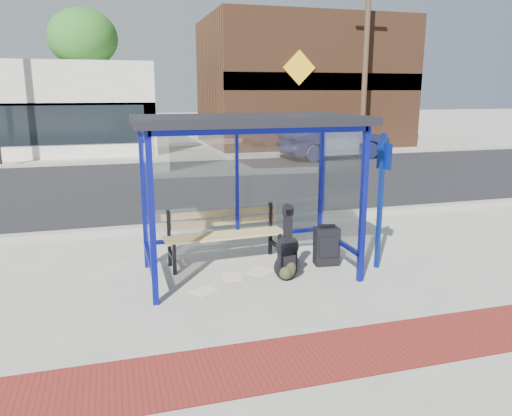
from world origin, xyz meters
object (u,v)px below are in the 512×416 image
object	(u,v)px
bench	(224,232)
fire_hydrant	(379,143)
suitcase	(327,246)
parked_car	(335,140)
guitar_bag	(287,254)
backpack	(285,268)

from	to	relation	value
bench	fire_hydrant	world-z (taller)	bench
bench	fire_hydrant	distance (m)	16.47
suitcase	parked_car	xyz separation A→B (m)	(5.76, 12.07, 0.44)
suitcase	parked_car	bearing A→B (deg)	71.36
guitar_bag	bench	bearing A→B (deg)	116.50
bench	parked_car	world-z (taller)	parked_car
bench	suitcase	distance (m)	1.69
suitcase	fire_hydrant	xyz separation A→B (m)	(8.66, 13.47, 0.09)
bench	guitar_bag	size ratio (longest dim) A/B	1.82
suitcase	fire_hydrant	distance (m)	16.01
guitar_bag	parked_car	world-z (taller)	parked_car
backpack	parked_car	world-z (taller)	parked_car
backpack	fire_hydrant	size ratio (longest dim) A/B	0.51
guitar_bag	fire_hydrant	world-z (taller)	guitar_bag
suitcase	guitar_bag	bearing A→B (deg)	-145.68
suitcase	bench	bearing A→B (deg)	167.01
bench	parked_car	xyz separation A→B (m)	(7.33, 11.50, 0.23)
suitcase	backpack	bearing A→B (deg)	-146.28
backpack	parked_car	distance (m)	14.16
backpack	parked_car	bearing A→B (deg)	83.22
bench	backpack	bearing A→B (deg)	-57.81
suitcase	backpack	xyz separation A→B (m)	(-0.86, -0.43, -0.13)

